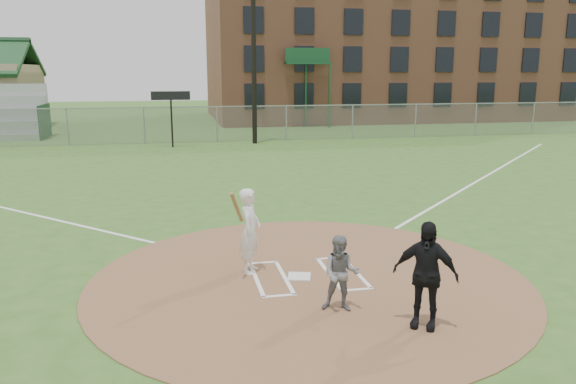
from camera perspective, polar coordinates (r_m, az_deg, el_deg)
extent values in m
plane|color=#356121|center=(10.95, 2.13, -8.84)|extent=(140.00, 140.00, 0.00)
cylinder|color=#886040|center=(10.95, 2.13, -8.79)|extent=(8.40, 8.40, 0.02)
cube|color=white|center=(10.98, 1.15, -8.58)|extent=(0.53, 0.53, 0.03)
cube|color=white|center=(22.46, 19.27, 1.41)|extent=(17.04, 17.04, 0.01)
imported|color=slate|center=(9.38, 5.39, -8.25)|extent=(0.75, 0.67, 1.28)
imported|color=black|center=(8.95, 13.77, -8.15)|extent=(1.05, 0.91, 1.70)
cube|color=white|center=(10.90, -3.24, -8.81)|extent=(0.08, 1.80, 0.01)
cube|color=white|center=(10.99, -0.37, -8.62)|extent=(0.08, 1.80, 0.01)
cube|color=white|center=(11.78, -2.52, -7.18)|extent=(0.62, 0.08, 0.01)
cube|color=white|center=(10.12, -0.88, -10.49)|extent=(0.62, 0.08, 0.01)
cube|color=white|center=(11.34, 6.91, -8.03)|extent=(0.08, 1.80, 0.01)
cube|color=white|center=(11.19, 4.21, -8.27)|extent=(0.08, 1.80, 0.01)
cube|color=white|center=(12.07, 4.29, -6.72)|extent=(0.62, 0.08, 0.01)
cube|color=white|center=(10.46, 7.00, -9.81)|extent=(0.62, 0.08, 0.01)
imported|color=white|center=(11.04, -3.87, -3.95)|extent=(0.61, 0.72, 1.69)
cylinder|color=olive|center=(10.47, -5.25, -1.55)|extent=(0.32, 0.57, 0.70)
cube|color=slate|center=(32.16, -7.22, 6.83)|extent=(56.00, 0.03, 2.00)
cube|color=gray|center=(32.08, -7.27, 8.61)|extent=(56.00, 0.06, 0.06)
cube|color=gray|center=(32.16, -7.22, 6.83)|extent=(56.08, 0.08, 2.00)
cube|color=#194728|center=(37.03, -23.48, 6.62)|extent=(0.08, 3.20, 2.00)
cube|color=#A46146|center=(51.48, 9.83, 15.95)|extent=(30.00, 16.00, 15.00)
cube|color=black|center=(44.03, 13.65, 16.34)|extent=(26.60, 0.10, 12.20)
cube|color=#194728|center=(40.39, 2.00, 12.95)|extent=(3.20, 1.00, 0.15)
cube|color=#194728|center=(40.91, 1.81, 9.79)|extent=(0.12, 0.12, 4.50)
cube|color=#194728|center=(40.37, 4.22, 9.73)|extent=(0.12, 0.12, 4.50)
cube|color=#194728|center=(40.41, 2.00, 13.73)|extent=(3.20, 0.08, 1.00)
cylinder|color=black|center=(31.32, -3.53, 15.92)|extent=(0.26, 0.26, 12.00)
cylinder|color=black|center=(30.24, -11.73, 6.91)|extent=(0.10, 0.10, 2.60)
cube|color=black|center=(30.16, -11.84, 9.56)|extent=(2.00, 0.10, 0.45)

